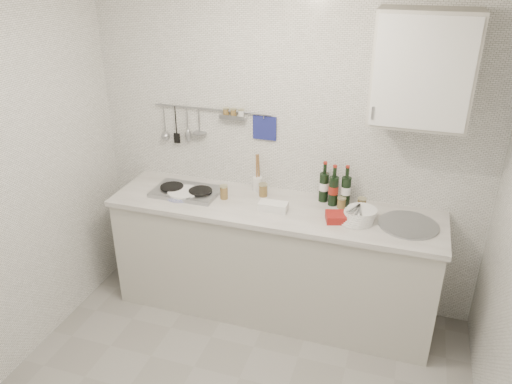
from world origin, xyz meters
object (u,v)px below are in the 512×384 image
plate_stack_hob (183,193)px  utensil_crock (257,182)px  wall_cabinet (423,69)px  plate_stack_sink (358,215)px  wine_bottles (335,184)px

plate_stack_hob → utensil_crock: utensil_crock is taller
plate_stack_hob → wall_cabinet: bearing=6.0°
plate_stack_sink → utensil_crock: (-0.81, 0.26, 0.03)m
wall_cabinet → plate_stack_hob: bearing=-174.0°
wine_bottles → utensil_crock: 0.61m
wall_cabinet → plate_stack_hob: wall_cabinet is taller
wall_cabinet → utensil_crock: size_ratio=2.27×
wine_bottles → wall_cabinet: bearing=-6.5°
wall_cabinet → plate_stack_sink: wall_cabinet is taller
plate_stack_sink → wine_bottles: size_ratio=0.84×
wall_cabinet → wine_bottles: bearing=173.5°
wall_cabinet → utensil_crock: wall_cabinet is taller
plate_stack_hob → wine_bottles: bearing=11.4°
plate_stack_hob → utensil_crock: 0.58m
plate_stack_sink → utensil_crock: utensil_crock is taller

